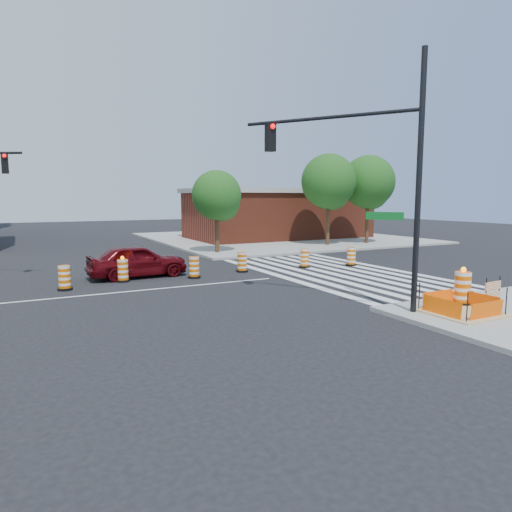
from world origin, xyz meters
name	(u,v)px	position (x,y,z in m)	size (l,w,h in m)	color
ground	(117,293)	(0.00, 0.00, 0.00)	(120.00, 120.00, 0.00)	black
sidewalk_ne	(278,238)	(18.00, 18.00, 0.07)	(22.00, 22.00, 0.15)	gray
crosswalk_east	(336,272)	(10.95, 0.00, 0.01)	(6.75, 13.50, 0.01)	silver
lane_centerline	(117,293)	(0.00, 0.00, 0.01)	(14.00, 0.12, 0.01)	silver
excavation_pit	(461,311)	(9.00, -9.00, 0.22)	(2.20, 2.20, 0.90)	tan
brick_storefront	(278,214)	(18.00, 18.00, 2.32)	(16.50, 8.50, 4.60)	maroon
red_coupe	(137,261)	(1.60, 3.27, 0.79)	(1.88, 4.66, 1.59)	#4F060C
signal_pole_se	(365,161)	(6.83, -6.76, 5.01)	(3.52, 5.24, 8.17)	black
pit_drum	(462,289)	(9.94, -8.28, 0.70)	(0.67, 0.67, 1.32)	black
barricade	(493,290)	(10.65, -8.91, 0.71)	(0.87, 0.11, 1.02)	#DA5D04
tree_north_c	(217,198)	(8.49, 9.81, 3.77)	(3.35, 3.30, 5.61)	#382314
tree_north_d	(329,184)	(18.04, 10.35, 4.81)	(4.21, 4.21, 7.16)	#382314
tree_north_e	(368,185)	(21.66, 9.98, 4.81)	(4.21, 4.21, 7.16)	#382314
median_drum_3	(65,279)	(-1.81, 1.52, 0.48)	(0.60, 0.60, 1.02)	black
median_drum_4	(123,271)	(0.71, 2.34, 0.49)	(0.60, 0.60, 1.18)	black
median_drum_5	(194,268)	(3.91, 1.76, 0.48)	(0.60, 0.60, 1.02)	black
median_drum_6	(242,263)	(6.71, 2.32, 0.48)	(0.60, 0.60, 1.02)	black
median_drum_7	(305,259)	(10.39, 2.07, 0.48)	(0.60, 0.60, 1.02)	black
median_drum_8	(351,257)	(13.10, 1.44, 0.48)	(0.60, 0.60, 1.02)	black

